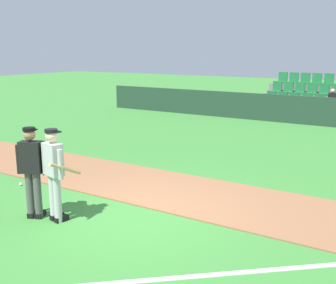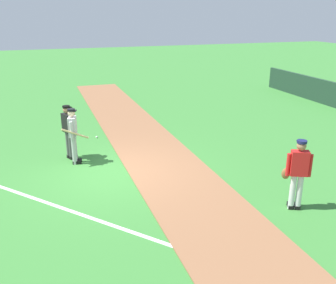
# 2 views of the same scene
# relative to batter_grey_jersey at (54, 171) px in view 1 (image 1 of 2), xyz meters

# --- Properties ---
(ground_plane) EXTENTS (80.00, 80.00, 0.00)m
(ground_plane) POSITION_rel_batter_grey_jersey_xyz_m (1.13, 0.99, -0.97)
(ground_plane) COLOR #387A33
(infield_dirt_path) EXTENTS (28.00, 2.42, 0.03)m
(infield_dirt_path) POSITION_rel_batter_grey_jersey_xyz_m (1.13, 2.60, -0.95)
(infield_dirt_path) COLOR brown
(infield_dirt_path) RESTS_ON ground
(foul_line_chalk) EXTENTS (9.17, 7.90, 0.01)m
(foul_line_chalk) POSITION_rel_batter_grey_jersey_xyz_m (4.13, 0.49, -0.96)
(foul_line_chalk) COLOR white
(foul_line_chalk) RESTS_ON ground
(dugout_fence) EXTENTS (20.00, 0.16, 1.21)m
(dugout_fence) POSITION_rel_batter_grey_jersey_xyz_m (1.13, 12.93, -0.36)
(dugout_fence) COLOR #1E3828
(dugout_fence) RESTS_ON ground
(stadium_bleachers) EXTENTS (4.45, 2.95, 2.05)m
(stadium_bleachers) POSITION_rel_batter_grey_jersey_xyz_m (1.13, 14.80, -0.36)
(stadium_bleachers) COLOR slate
(stadium_bleachers) RESTS_ON ground
(batter_grey_jersey) EXTENTS (0.61, 0.80, 1.76)m
(batter_grey_jersey) POSITION_rel_batter_grey_jersey_xyz_m (0.00, 0.00, 0.00)
(batter_grey_jersey) COLOR #B2B2B2
(batter_grey_jersey) RESTS_ON ground
(umpire_home_plate) EXTENTS (0.55, 0.43, 1.76)m
(umpire_home_plate) POSITION_rel_batter_grey_jersey_xyz_m (-0.47, -0.09, 0.03)
(umpire_home_plate) COLOR #4C4C4C
(umpire_home_plate) RESTS_ON ground
(baseball) EXTENTS (0.07, 0.07, 0.07)m
(baseball) POSITION_rel_batter_grey_jersey_xyz_m (-2.28, 1.01, -0.93)
(baseball) COLOR white
(baseball) RESTS_ON ground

